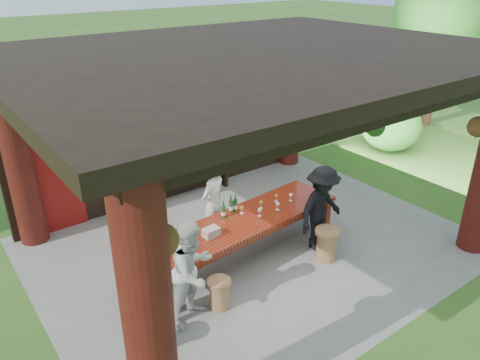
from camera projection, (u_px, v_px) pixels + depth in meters
ground at (253, 244)px, 8.55m from camera, size 90.00×90.00×0.00m
pavilion at (238, 128)px, 7.96m from camera, size 7.50×6.00×3.60m
wine_shelf at (175, 152)px, 9.78m from camera, size 2.45×0.37×2.15m
tasting_table at (242, 226)px, 7.91m from camera, size 3.84×1.28×0.75m
stool_near_left at (219, 293)px, 6.89m from camera, size 0.36×0.36×0.48m
stool_near_right at (327, 244)px, 8.01m from camera, size 0.44×0.44×0.57m
stool_far_left at (151, 335)px, 6.12m from camera, size 0.36×0.36×0.48m
host at (213, 204)px, 8.31m from camera, size 0.67×0.56×1.57m
guest_woman at (193, 271)px, 6.49m from camera, size 0.93×0.82×1.58m
guest_man at (321, 209)px, 8.14m from camera, size 1.09×0.72×1.58m
table_bottles at (230, 205)px, 8.00m from camera, size 0.38×0.16×0.31m
table_glasses at (268, 204)px, 8.21m from camera, size 1.07×0.34×0.15m
napkin_basket at (211, 232)px, 7.37m from camera, size 0.27×0.20×0.14m
shrubs at (335, 168)px, 10.36m from camera, size 15.29×8.04×1.36m
trees at (329, 30)px, 10.06m from camera, size 21.71×10.01×4.80m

